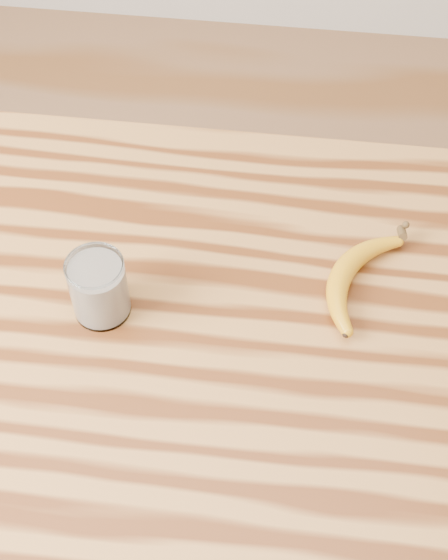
# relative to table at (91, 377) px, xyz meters

# --- Properties ---
(table) EXTENTS (1.20, 0.80, 0.90)m
(table) POSITION_rel_table_xyz_m (0.00, 0.00, 0.00)
(table) COLOR #A66E35
(table) RESTS_ON ground
(smoothie_glass) EXTENTS (0.07, 0.07, 0.09)m
(smoothie_glass) POSITION_rel_table_xyz_m (0.03, 0.03, 0.18)
(smoothie_glass) COLOR white
(smoothie_glass) RESTS_ON table
(banana) EXTENTS (0.19, 0.27, 0.03)m
(banana) POSITION_rel_table_xyz_m (0.34, 0.12, 0.15)
(banana) COLOR #C58411
(banana) RESTS_ON table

